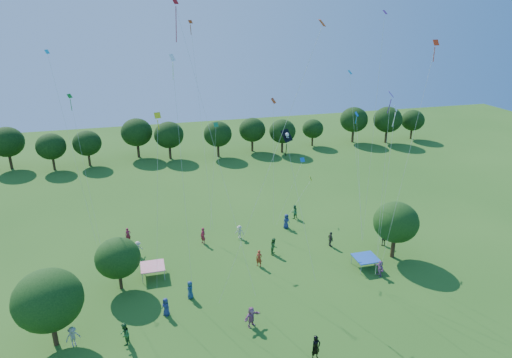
# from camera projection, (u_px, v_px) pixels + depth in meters

# --- Properties ---
(near_tree_west) EXTENTS (5.02, 5.02, 6.27)m
(near_tree_west) POSITION_uv_depth(u_px,v_px,m) (48.00, 300.00, 33.09)
(near_tree_west) COLOR #422B19
(near_tree_west) RESTS_ON ground
(near_tree_north) EXTENTS (3.98, 3.98, 4.96)m
(near_tree_north) POSITION_uv_depth(u_px,v_px,m) (118.00, 258.00, 40.25)
(near_tree_north) COLOR #422B19
(near_tree_north) RESTS_ON ground
(near_tree_east) EXTENTS (4.48, 4.48, 5.93)m
(near_tree_east) POSITION_uv_depth(u_px,v_px,m) (396.00, 222.00, 45.22)
(near_tree_east) COLOR #422B19
(near_tree_east) RESTS_ON ground
(treeline) EXTENTS (88.01, 8.77, 6.77)m
(treeline) POSITION_uv_depth(u_px,v_px,m) (181.00, 134.00, 75.94)
(treeline) COLOR #422B19
(treeline) RESTS_ON ground
(tent_red_stripe) EXTENTS (2.20, 2.20, 1.10)m
(tent_red_stripe) POSITION_uv_depth(u_px,v_px,m) (153.00, 266.00, 42.91)
(tent_red_stripe) COLOR red
(tent_red_stripe) RESTS_ON ground
(tent_blue) EXTENTS (2.20, 2.20, 1.10)m
(tent_blue) POSITION_uv_depth(u_px,v_px,m) (366.00, 258.00, 44.35)
(tent_blue) COLOR blue
(tent_blue) RESTS_ON ground
(man_in_black) EXTENTS (0.82, 0.63, 1.96)m
(man_in_black) POSITION_uv_depth(u_px,v_px,m) (316.00, 347.00, 32.80)
(man_in_black) COLOR black
(man_in_black) RESTS_ON ground
(crowd_person_0) EXTENTS (0.96, 0.72, 1.73)m
(crowd_person_0) POSITION_uv_depth(u_px,v_px,m) (286.00, 221.00, 52.32)
(crowd_person_0) COLOR navy
(crowd_person_0) RESTS_ON ground
(crowd_person_1) EXTENTS (0.72, 0.81, 1.82)m
(crowd_person_1) POSITION_uv_depth(u_px,v_px,m) (203.00, 236.00, 48.89)
(crowd_person_1) COLOR maroon
(crowd_person_1) RESTS_ON ground
(crowd_person_2) EXTENTS (0.95, 0.72, 1.70)m
(crowd_person_2) POSITION_uv_depth(u_px,v_px,m) (294.00, 212.00, 54.75)
(crowd_person_2) COLOR #2A6336
(crowd_person_2) RESTS_ON ground
(crowd_person_3) EXTENTS (1.16, 1.04, 1.66)m
(crowd_person_3) POSITION_uv_depth(u_px,v_px,m) (138.00, 249.00, 46.42)
(crowd_person_3) COLOR beige
(crowd_person_3) RESTS_ON ground
(crowd_person_4) EXTENTS (0.92, 0.96, 1.56)m
(crowd_person_4) POSITION_uv_depth(u_px,v_px,m) (384.00, 239.00, 48.54)
(crowd_person_4) COLOR #484039
(crowd_person_4) RESTS_ON ground
(crowd_person_5) EXTENTS (0.56, 1.47, 1.56)m
(crowd_person_5) POSITION_uv_depth(u_px,v_px,m) (380.00, 268.00, 43.07)
(crowd_person_5) COLOR #8A5187
(crowd_person_5) RESTS_ON ground
(crowd_person_6) EXTENTS (0.58, 0.88, 1.66)m
(crowd_person_6) POSITION_uv_depth(u_px,v_px,m) (190.00, 290.00, 39.72)
(crowd_person_6) COLOR navy
(crowd_person_6) RESTS_ON ground
(crowd_person_7) EXTENTS (0.76, 0.70, 1.72)m
(crowd_person_7) POSITION_uv_depth(u_px,v_px,m) (259.00, 258.00, 44.61)
(crowd_person_7) COLOR #A1341D
(crowd_person_7) RESTS_ON ground
(crowd_person_8) EXTENTS (0.81, 1.00, 1.79)m
(crowd_person_8) POSITION_uv_depth(u_px,v_px,m) (274.00, 246.00, 46.84)
(crowd_person_8) COLOR #2D642B
(crowd_person_8) RESTS_ON ground
(crowd_person_9) EXTENTS (1.19, 0.83, 1.66)m
(crowd_person_9) POSITION_uv_depth(u_px,v_px,m) (73.00, 337.00, 34.10)
(crowd_person_9) COLOR #AFA88C
(crowd_person_9) RESTS_ON ground
(crowd_person_10) EXTENTS (0.52, 1.02, 1.68)m
(crowd_person_10) POSITION_uv_depth(u_px,v_px,m) (331.00, 239.00, 48.33)
(crowd_person_10) COLOR #443E36
(crowd_person_10) RESTS_ON ground
(crowd_person_11) EXTENTS (1.74, 1.29, 1.77)m
(crowd_person_11) POSITION_uv_depth(u_px,v_px,m) (251.00, 317.00, 36.19)
(crowd_person_11) COLOR #97587E
(crowd_person_11) RESTS_ON ground
(crowd_person_12) EXTENTS (0.84, 0.88, 1.61)m
(crowd_person_12) POSITION_uv_depth(u_px,v_px,m) (166.00, 307.00, 37.52)
(crowd_person_12) COLOR navy
(crowd_person_12) RESTS_ON ground
(crowd_person_13) EXTENTS (0.70, 0.56, 1.64)m
(crowd_person_13) POSITION_uv_depth(u_px,v_px,m) (128.00, 235.00, 49.22)
(crowd_person_13) COLOR maroon
(crowd_person_13) RESTS_ON ground
(crowd_person_14) EXTENTS (0.69, 0.99, 1.83)m
(crowd_person_14) POSITION_uv_depth(u_px,v_px,m) (124.00, 334.00, 34.25)
(crowd_person_14) COLOR #2B652C
(crowd_person_14) RESTS_ON ground
(crowd_person_15) EXTENTS (1.09, 0.87, 1.53)m
(crowd_person_15) POSITION_uv_depth(u_px,v_px,m) (239.00, 232.00, 50.06)
(crowd_person_15) COLOR beige
(crowd_person_15) RESTS_ON ground
(pirate_kite) EXTENTS (2.32, 4.43, 12.82)m
(pirate_kite) POSITION_uv_depth(u_px,v_px,m) (287.00, 139.00, 38.85)
(pirate_kite) COLOR black
(red_high_kite) EXTENTS (4.60, 10.39, 23.43)m
(red_high_kite) POSITION_uv_depth(u_px,v_px,m) (191.00, 64.00, 38.04)
(red_high_kite) COLOR red
(small_kite_0) EXTENTS (1.07, 4.53, 21.39)m
(small_kite_0) POSITION_uv_depth(u_px,v_px,m) (198.00, 89.00, 46.54)
(small_kite_0) COLOR #BE3B0B
(small_kite_1) EXTENTS (6.73, 3.57, 21.92)m
(small_kite_1) POSITION_uv_depth(u_px,v_px,m) (288.00, 117.00, 30.63)
(small_kite_1) COLOR red
(small_kite_2) EXTENTS (1.43, 0.52, 15.31)m
(small_kite_2) POSITION_uv_depth(u_px,v_px,m) (157.00, 162.00, 35.05)
(small_kite_2) COLOR yellow
(small_kite_3) EXTENTS (1.62, 2.17, 11.35)m
(small_kite_3) POSITION_uv_depth(u_px,v_px,m) (215.00, 150.00, 47.80)
(small_kite_3) COLOR #167B43
(small_kite_4) EXTENTS (2.68, 1.33, 8.02)m
(small_kite_4) POSITION_uv_depth(u_px,v_px,m) (297.00, 173.00, 47.66)
(small_kite_4) COLOR blue
(small_kite_5) EXTENTS (2.22, 2.94, 17.05)m
(small_kite_5) POSITION_uv_depth(u_px,v_px,m) (387.00, 142.00, 34.24)
(small_kite_5) COLOR #601997
(small_kite_6) EXTENTS (1.12, 1.32, 15.12)m
(small_kite_6) POSITION_uv_depth(u_px,v_px,m) (391.00, 148.00, 37.99)
(small_kite_6) COLOR white
(small_kite_7) EXTENTS (1.53, 3.50, 16.90)m
(small_kite_7) POSITION_uv_depth(u_px,v_px,m) (353.00, 119.00, 44.82)
(small_kite_7) COLOR #0C9EBC
(small_kite_8) EXTENTS (4.10, 1.74, 20.18)m
(small_kite_8) POSITION_uv_depth(u_px,v_px,m) (420.00, 107.00, 37.63)
(small_kite_8) COLOR red
(small_kite_9) EXTENTS (0.70, 1.99, 13.74)m
(small_kite_9) POSITION_uv_depth(u_px,v_px,m) (273.00, 124.00, 47.86)
(small_kite_9) COLOR #EC430C
(small_kite_10) EXTENTS (3.90, 2.79, 3.64)m
(small_kite_10) POSITION_uv_depth(u_px,v_px,m) (308.00, 183.00, 54.23)
(small_kite_10) COLOR yellow
(small_kite_11) EXTENTS (1.52, 3.42, 14.78)m
(small_kite_11) POSITION_uv_depth(u_px,v_px,m) (77.00, 133.00, 44.48)
(small_kite_11) COLOR #18841C
(small_kite_12) EXTENTS (1.43, 5.71, 12.23)m
(small_kite_12) POSITION_uv_depth(u_px,v_px,m) (358.00, 138.00, 48.03)
(small_kite_12) COLOR blue
(small_kite_13) EXTENTS (1.77, 3.02, 22.38)m
(small_kite_13) POSITION_uv_depth(u_px,v_px,m) (376.00, 102.00, 39.92)
(small_kite_13) COLOR #9A1984
(small_kite_14) EXTENTS (0.58, 2.10, 19.35)m
(small_kite_14) POSITION_uv_depth(u_px,v_px,m) (177.00, 119.00, 35.05)
(small_kite_14) COLOR white
(small_kite_15) EXTENTS (2.30, 1.93, 19.06)m
(small_kite_15) POSITION_uv_depth(u_px,v_px,m) (65.00, 120.00, 42.50)
(small_kite_15) COLOR #0EB4D4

